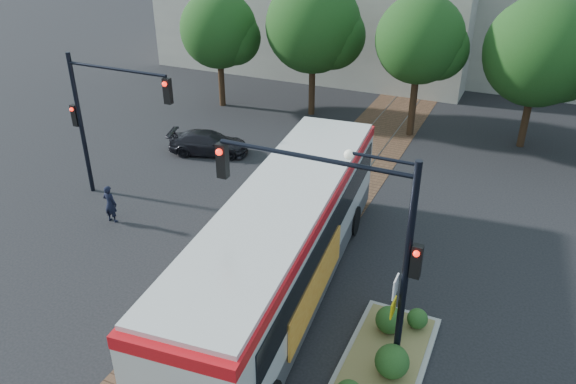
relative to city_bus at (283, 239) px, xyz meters
name	(u,v)px	position (x,y,z in m)	size (l,w,h in m)	color
ground	(242,302)	(-0.96, -1.06, -1.99)	(120.00, 120.00, 0.00)	black
trackbed	(293,239)	(-0.96, 2.94, -1.99)	(3.60, 40.00, 0.02)	brown
tree_row	(416,41)	(0.25, 15.36, 2.86)	(26.40, 5.60, 7.67)	#382314
warehouses	(430,16)	(-1.48, 27.68, 1.82)	(40.00, 13.00, 8.00)	#ADA899
city_bus	(283,239)	(0.00, 0.00, 0.00)	(4.08, 13.58, 3.58)	#404043
traffic_island	(384,360)	(3.86, -1.96, -1.66)	(2.20, 5.20, 1.13)	gray
signal_pole_main	(359,229)	(2.91, -1.87, 2.16)	(5.49, 0.46, 6.00)	black
signal_pole_left	(100,109)	(-9.33, 2.93, 1.87)	(4.99, 0.34, 6.00)	black
officer	(110,204)	(-7.96, 1.23, -1.22)	(0.56, 0.37, 1.55)	black
parked_car	(209,143)	(-7.93, 8.41, -1.43)	(1.58, 3.88, 1.12)	black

